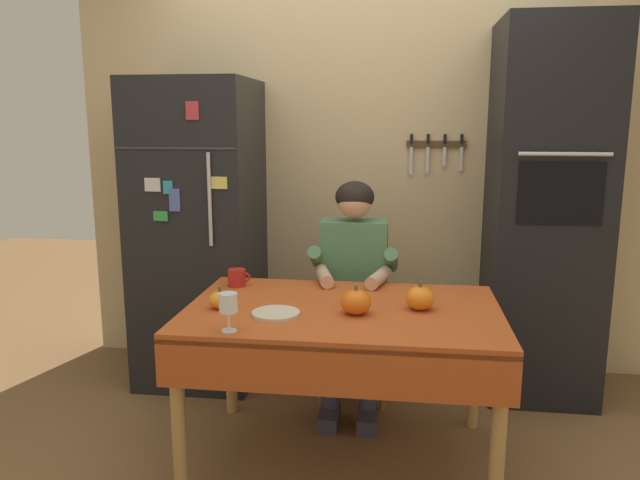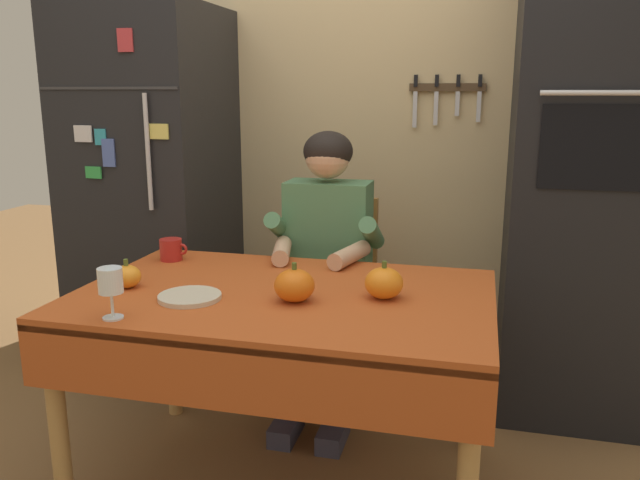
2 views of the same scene
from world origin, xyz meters
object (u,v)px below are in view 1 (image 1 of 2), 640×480
at_px(chair_behind_person, 356,306).
at_px(pumpkin_small, 220,300).
at_px(refrigerator, 200,233).
at_px(seated_person, 354,276).
at_px(wall_oven, 545,214).
at_px(pumpkin_large, 356,302).
at_px(wine_glass, 228,304).
at_px(dining_table, 342,327).
at_px(coffee_mug, 237,278).
at_px(serving_tray, 276,314).
at_px(pumpkin_medium, 420,298).

height_order(chair_behind_person, pumpkin_small, chair_behind_person).
relative_size(refrigerator, seated_person, 1.45).
height_order(refrigerator, seated_person, refrigerator).
xyz_separation_m(wall_oven, pumpkin_large, (-0.99, -0.99, -0.26)).
xyz_separation_m(seated_person, wine_glass, (-0.42, -0.96, 0.11)).
height_order(dining_table, wine_glass, wine_glass).
distance_m(coffee_mug, pumpkin_large, 0.73).
relative_size(wall_oven, chair_behind_person, 2.26).
height_order(wine_glass, serving_tray, wine_glass).
xyz_separation_m(seated_person, pumpkin_small, (-0.54, -0.67, 0.04)).
height_order(wall_oven, wine_glass, wall_oven).
xyz_separation_m(wine_glass, pumpkin_small, (-0.12, 0.29, -0.07)).
bearing_deg(chair_behind_person, refrigerator, 174.58).
height_order(coffee_mug, pumpkin_small, pumpkin_small).
xyz_separation_m(chair_behind_person, pumpkin_large, (0.06, -0.86, 0.28)).
xyz_separation_m(seated_person, serving_tray, (-0.28, -0.73, 0.01)).
xyz_separation_m(seated_person, pumpkin_large, (0.06, -0.67, 0.06)).
bearing_deg(wall_oven, wine_glass, -138.92).
relative_size(chair_behind_person, serving_tray, 4.50).
bearing_deg(wine_glass, dining_table, 40.50).
bearing_deg(dining_table, wine_glass, -139.50).
bearing_deg(serving_tray, pumpkin_medium, 15.14).
xyz_separation_m(wall_oven, pumpkin_small, (-1.59, -0.99, -0.27)).
height_order(seated_person, wine_glass, seated_person).
bearing_deg(wall_oven, coffee_mug, -159.22).
bearing_deg(coffee_mug, dining_table, -28.76).
distance_m(dining_table, coffee_mug, 0.66).
bearing_deg(pumpkin_large, refrigerator, 136.91).
height_order(refrigerator, chair_behind_person, refrigerator).
distance_m(refrigerator, seated_person, 1.01).
bearing_deg(chair_behind_person, pumpkin_large, -85.92).
distance_m(coffee_mug, pumpkin_small, 0.38).
xyz_separation_m(dining_table, pumpkin_small, (-0.54, -0.07, 0.12)).
height_order(pumpkin_large, pumpkin_small, pumpkin_large).
xyz_separation_m(coffee_mug, pumpkin_medium, (0.91, -0.27, 0.01)).
bearing_deg(pumpkin_small, chair_behind_person, 57.63).
xyz_separation_m(coffee_mug, wine_glass, (0.15, -0.67, 0.07)).
bearing_deg(wall_oven, chair_behind_person, -172.91).
distance_m(wall_oven, wine_glass, 1.96).
bearing_deg(serving_tray, refrigerator, 123.68).
xyz_separation_m(refrigerator, chair_behind_person, (0.95, -0.09, -0.39)).
bearing_deg(pumpkin_small, seated_person, 50.91).
xyz_separation_m(coffee_mug, pumpkin_large, (0.63, -0.38, 0.01)).
relative_size(refrigerator, pumpkin_small, 17.71).
relative_size(chair_behind_person, wine_glass, 5.91).
xyz_separation_m(chair_behind_person, seated_person, (0.00, -0.19, 0.23)).
distance_m(wine_glass, pumpkin_large, 0.56).
bearing_deg(dining_table, serving_tray, -154.63).
relative_size(seated_person, coffee_mug, 10.71).
distance_m(wall_oven, seated_person, 1.14).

